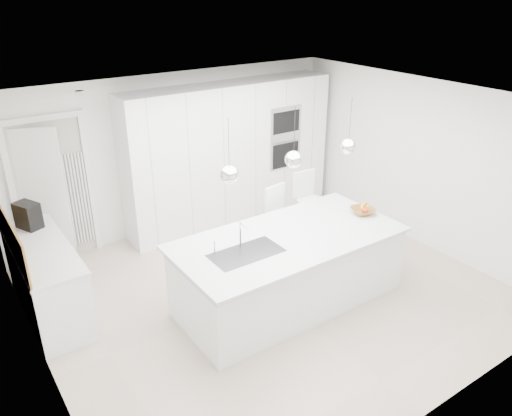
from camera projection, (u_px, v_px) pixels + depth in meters
floor at (269, 292)px, 6.57m from camera, size 5.50×5.50×0.00m
wall_back at (177, 152)px, 7.92m from camera, size 5.50×0.00×5.50m
wall_left at (31, 274)px, 4.63m from camera, size 0.00×5.00×5.00m
ceiling at (271, 103)px, 5.53m from camera, size 5.50×5.50×0.00m
tall_cabinets at (230, 154)px, 8.15m from camera, size 3.60×0.60×2.30m
oven_stack at (286, 138)px, 8.30m from camera, size 0.62×0.04×1.05m
doorway_frame at (54, 193)px, 6.99m from camera, size 1.11×0.08×2.13m
hallway_door at (36, 199)px, 6.83m from camera, size 0.76×0.38×2.00m
radiator at (79, 199)px, 7.22m from camera, size 0.32×0.04×1.40m
left_base_cabinets at (47, 281)px, 6.02m from camera, size 0.60×1.80×0.86m
left_worktop at (40, 248)px, 5.84m from camera, size 0.62×1.82×0.04m
oak_backsplash at (9, 234)px, 5.58m from camera, size 0.02×1.80×0.50m
island_base at (290, 271)px, 6.22m from camera, size 2.80×1.20×0.86m
island_worktop at (288, 238)px, 6.07m from camera, size 2.84×1.40×0.04m
island_sink at (246, 259)px, 5.72m from camera, size 0.84×0.44×0.18m
island_tap at (240, 234)px, 5.80m from camera, size 0.02×0.02×0.30m
pendant_left at (229, 175)px, 5.17m from camera, size 0.20×0.20×0.20m
pendant_mid at (294, 160)px, 5.61m from camera, size 0.20×0.20×0.20m
pendant_right at (348, 147)px, 6.05m from camera, size 0.20×0.20×0.20m
fruit_bowl at (363, 211)px, 6.64m from camera, size 0.41×0.41×0.08m
espresso_machine at (28, 215)px, 6.22m from camera, size 0.31×0.37×0.33m
bar_stool_left at (281, 228)px, 6.98m from camera, size 0.47×0.59×1.16m
bar_stool_right at (309, 211)px, 7.46m from camera, size 0.41×0.56×1.18m
apple_a at (365, 211)px, 6.57m from camera, size 0.08×0.08×0.08m
apple_b at (364, 209)px, 6.61m from camera, size 0.09×0.09×0.09m
apple_c at (364, 208)px, 6.64m from camera, size 0.08×0.08×0.08m
banana_bunch at (364, 206)px, 6.62m from camera, size 0.21×0.16×0.19m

